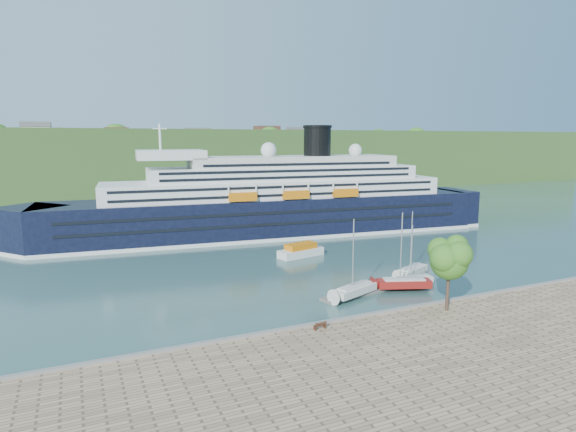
# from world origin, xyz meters

# --- Properties ---
(ground) EXTENTS (400.00, 400.00, 0.00)m
(ground) POSITION_xyz_m (0.00, 0.00, 0.00)
(ground) COLOR #294947
(ground) RESTS_ON ground
(far_hillside) EXTENTS (400.00, 50.00, 24.00)m
(far_hillside) POSITION_xyz_m (0.00, 145.00, 12.00)
(far_hillside) COLOR #345321
(far_hillside) RESTS_ON ground
(quay_coping) EXTENTS (220.00, 0.50, 0.30)m
(quay_coping) POSITION_xyz_m (0.00, -0.20, 1.15)
(quay_coping) COLOR slate
(quay_coping) RESTS_ON promenade
(cruise_ship) EXTENTS (106.45, 25.10, 23.69)m
(cruise_ship) POSITION_xyz_m (3.53, 51.68, 11.84)
(cruise_ship) COLOR black
(cruise_ship) RESTS_ON ground
(park_bench) EXTENTS (1.48, 0.70, 0.92)m
(park_bench) POSITION_xyz_m (-12.09, -1.38, 1.46)
(park_bench) COLOR #4E2916
(park_bench) RESTS_ON promenade
(promenade_tree) EXTENTS (5.81, 5.81, 9.62)m
(promenade_tree) POSITION_xyz_m (4.04, -2.42, 5.81)
(promenade_tree) COLOR #2D681B
(promenade_tree) RESTS_ON promenade
(floating_pontoon) EXTENTS (18.16, 5.38, 0.40)m
(floating_pontoon) POSITION_xyz_m (2.54, 9.75, 0.20)
(floating_pontoon) COLOR slate
(floating_pontoon) RESTS_ON ground
(sailboat_white_near) EXTENTS (8.09, 4.74, 10.10)m
(sailboat_white_near) POSITION_xyz_m (-1.72, 8.33, 5.05)
(sailboat_white_near) COLOR silver
(sailboat_white_near) RESTS_ON ground
(sailboat_red) EXTENTS (8.36, 4.98, 10.45)m
(sailboat_red) POSITION_xyz_m (5.95, 7.99, 5.22)
(sailboat_red) COLOR maroon
(sailboat_red) RESTS_ON ground
(sailboat_white_far) EXTENTS (7.68, 5.00, 9.68)m
(sailboat_white_far) POSITION_xyz_m (11.20, 12.93, 4.84)
(sailboat_white_far) COLOR silver
(sailboat_white_far) RESTS_ON ground
(tender_launch) EXTENTS (9.05, 4.84, 2.38)m
(tender_launch) POSITION_xyz_m (1.51, 31.57, 1.19)
(tender_launch) COLOR orange
(tender_launch) RESTS_ON ground
(sailboat_extra) EXTENTS (6.61, 2.07, 8.46)m
(sailboat_extra) POSITION_xyz_m (8.49, 9.21, 4.23)
(sailboat_extra) COLOR silver
(sailboat_extra) RESTS_ON ground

